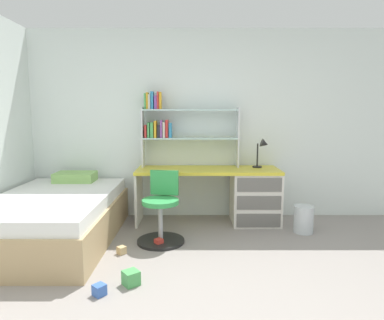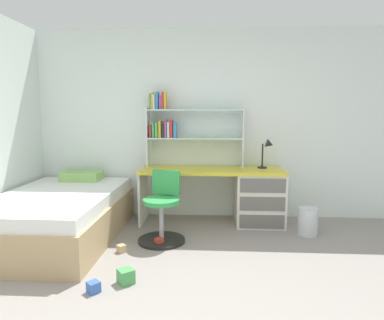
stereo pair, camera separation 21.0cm
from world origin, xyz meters
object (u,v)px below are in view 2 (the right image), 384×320
Objects in this scene: swivel_chair at (162,214)px; toy_block_red_1 at (159,242)px; toy_block_green_0 at (126,276)px; toy_block_natural_2 at (121,248)px; bed_platform at (59,216)px; toy_block_blue_3 at (94,287)px; bookshelf_hutch at (180,125)px; waste_bin at (308,221)px; desk_lamp at (268,149)px; desk at (248,194)px.

swivel_chair is 10.12× the size of toy_block_red_1.
toy_block_green_0 reaches higher than toy_block_natural_2.
toy_block_blue_3 is (0.79, -1.13, -0.22)m from bed_platform.
toy_block_green_0 is at bearing -100.00° from toy_block_red_1.
bookshelf_hutch reaches higher than waste_bin.
toy_block_blue_3 is at bearing -145.27° from waste_bin.
waste_bin is at bearing 13.93° from toy_block_red_1.
desk_lamp is 2.66m from toy_block_blue_3.
swivel_chair is 6.45× the size of toy_block_green_0.
desk is 5.62× the size of waste_bin.
desk_lamp is (1.13, -0.10, -0.30)m from bookshelf_hutch.
swivel_chair reaches higher than toy_block_red_1.
swivel_chair reaches higher than toy_block_natural_2.
bed_platform reaches higher than waste_bin.
desk_lamp is 2.41m from toy_block_green_0.
toy_block_natural_2 is at bearing 89.28° from toy_block_blue_3.
swivel_chair is at bearing 0.17° from bed_platform.
bed_platform reaches higher than toy_block_green_0.
bookshelf_hutch is at bearing 33.26° from bed_platform.
toy_block_green_0 reaches higher than toy_block_red_1.
waste_bin reaches higher than toy_block_natural_2.
toy_block_red_1 is 0.41m from toy_block_natural_2.
waste_bin is (1.67, 0.28, -0.14)m from swivel_chair.
toy_block_natural_2 is (-0.21, 0.63, -0.02)m from toy_block_green_0.
toy_block_green_0 is (-0.29, -1.82, -1.20)m from bookshelf_hutch.
toy_block_blue_3 is (-1.64, -1.89, -0.92)m from desk_lamp.
toy_block_natural_2 is at bearing -137.59° from swivel_chair.
bookshelf_hutch reaches higher than desk_lamp.
desk is 24.09× the size of toy_block_natural_2.
desk_lamp is 5.01× the size of toy_block_red_1.
toy_block_natural_2 is at bearing -162.92° from waste_bin.
bookshelf_hutch is at bearing 75.72° from toy_block_blue_3.
bookshelf_hutch is at bearing 67.40° from toy_block_natural_2.
waste_bin is 3.70× the size of toy_block_blue_3.
bed_platform reaches higher than toy_block_red_1.
bookshelf_hutch reaches higher than bed_platform.
swivel_chair is at bearing 82.44° from toy_block_red_1.
bed_platform is 26.02× the size of toy_block_natural_2.
bookshelf_hutch is 16.79× the size of toy_block_natural_2.
bookshelf_hutch is at bearing 175.03° from desk_lamp.
toy_block_red_1 is (-1.27, -0.88, -0.92)m from desk_lamp.
toy_block_green_0 is at bearing -98.93° from bookshelf_hutch.
toy_block_red_1 is 1.07m from toy_block_blue_3.
desk_lamp reaches higher than waste_bin.
toy_block_natural_2 is (-0.38, -0.34, -0.27)m from swivel_chair.
bookshelf_hutch reaches higher than toy_block_green_0.
toy_block_natural_2 is at bearing -143.61° from desk.
desk_lamp is at bearing 131.57° from waste_bin.
desk_lamp is at bearing 17.19° from bed_platform.
bed_platform reaches higher than toy_block_blue_3.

